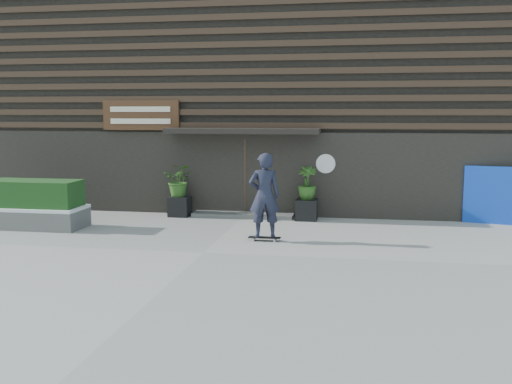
% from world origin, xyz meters
% --- Properties ---
extents(ground, '(80.00, 80.00, 0.00)m').
position_xyz_m(ground, '(0.00, 0.00, 0.00)').
color(ground, gray).
rests_on(ground, ground).
extents(entrance_step, '(3.00, 0.80, 0.12)m').
position_xyz_m(entrance_step, '(0.00, 4.60, 0.06)').
color(entrance_step, '#494947').
rests_on(entrance_step, ground).
extents(planter_pot_left, '(0.60, 0.60, 0.60)m').
position_xyz_m(planter_pot_left, '(-1.90, 4.40, 0.30)').
color(planter_pot_left, black).
rests_on(planter_pot_left, ground).
extents(bamboo_left, '(0.86, 0.75, 0.96)m').
position_xyz_m(bamboo_left, '(-1.90, 4.40, 1.08)').
color(bamboo_left, '#2D591E').
rests_on(bamboo_left, planter_pot_left).
extents(planter_pot_right, '(0.60, 0.60, 0.60)m').
position_xyz_m(planter_pot_right, '(1.90, 4.40, 0.30)').
color(planter_pot_right, black).
rests_on(planter_pot_right, ground).
extents(bamboo_right, '(0.54, 0.54, 0.96)m').
position_xyz_m(bamboo_right, '(1.90, 4.40, 1.08)').
color(bamboo_right, '#2D591E').
rests_on(bamboo_right, planter_pot_right).
extents(raised_bed, '(3.50, 1.20, 0.50)m').
position_xyz_m(raised_bed, '(-5.65, 2.05, 0.25)').
color(raised_bed, '#50504D').
rests_on(raised_bed, ground).
extents(snow_layer, '(3.50, 1.20, 0.08)m').
position_xyz_m(snow_layer, '(-5.65, 2.05, 0.54)').
color(snow_layer, white).
rests_on(snow_layer, raised_bed).
extents(hedge, '(3.30, 1.00, 0.70)m').
position_xyz_m(hedge, '(-5.65, 2.05, 0.93)').
color(hedge, '#163B15').
rests_on(hedge, snow_layer).
extents(blue_tarp, '(1.70, 0.46, 1.60)m').
position_xyz_m(blue_tarp, '(7.13, 4.70, 0.80)').
color(blue_tarp, '#0D34AC').
rests_on(blue_tarp, ground).
extents(building, '(18.00, 11.00, 8.00)m').
position_xyz_m(building, '(-0.00, 9.96, 3.99)').
color(building, black).
rests_on(building, ground).
extents(skateboarder, '(0.84, 0.66, 2.13)m').
position_xyz_m(skateboarder, '(1.14, 1.42, 1.11)').
color(skateboarder, black).
rests_on(skateboarder, ground).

